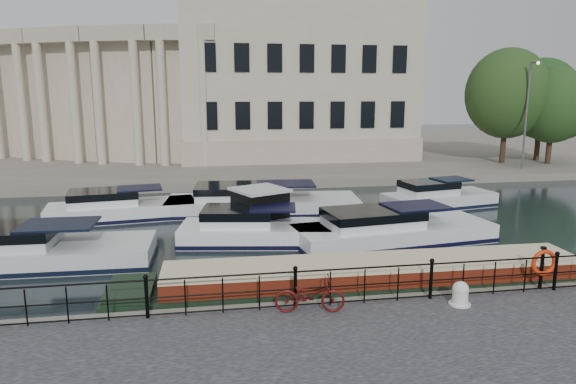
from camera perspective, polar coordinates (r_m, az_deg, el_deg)
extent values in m
plane|color=black|center=(16.94, -0.57, -11.38)|extent=(160.00, 160.00, 0.00)
cube|color=#6B665B|center=(54.86, -6.87, 4.58)|extent=(120.00, 42.00, 0.55)
cylinder|color=black|center=(14.36, -15.43, -11.32)|extent=(0.10, 0.10, 1.10)
sphere|color=black|center=(14.14, -15.55, -9.07)|extent=(0.14, 0.14, 0.14)
cylinder|color=black|center=(14.47, 0.81, -10.73)|extent=(0.10, 0.10, 1.10)
sphere|color=black|center=(14.25, 0.82, -8.49)|extent=(0.14, 0.14, 0.14)
cylinder|color=black|center=(15.63, 15.60, -9.45)|extent=(0.10, 0.10, 1.10)
sphere|color=black|center=(15.44, 15.72, -7.36)|extent=(0.14, 0.14, 0.14)
cylinder|color=black|center=(17.65, 27.58, -7.94)|extent=(0.10, 0.10, 1.10)
sphere|color=black|center=(17.48, 27.76, -6.08)|extent=(0.14, 0.14, 0.14)
cylinder|color=black|center=(14.29, 0.82, -8.87)|extent=(24.00, 0.05, 0.05)
cylinder|color=black|center=(14.47, 0.81, -10.73)|extent=(24.00, 0.04, 0.04)
cylinder|color=black|center=(14.65, 0.81, -12.43)|extent=(24.00, 0.04, 0.04)
cube|color=#ADA38C|center=(49.19, 0.43, 12.40)|extent=(20.00, 14.00, 14.00)
cube|color=#9E937F|center=(49.43, 0.42, 5.43)|extent=(20.30, 14.30, 2.00)
cube|color=#ADA38C|center=(44.49, -10.79, 10.41)|extent=(5.73, 4.06, 11.00)
cube|color=#9E937F|center=(42.78, -11.71, 16.93)|extent=(5.62, 2.73, 1.20)
cylinder|color=#ADA38C|center=(41.63, -9.39, 9.59)|extent=(0.70, 0.70, 9.80)
cylinder|color=#ADA38C|center=(42.45, -13.78, 9.45)|extent=(0.70, 0.70, 9.80)
cube|color=#ADA38C|center=(46.28, -17.00, 10.15)|extent=(5.90, 4.56, 11.00)
cube|color=#9E937F|center=(44.72, -18.57, 16.33)|extent=(5.62, 3.30, 1.20)
cylinder|color=#ADA38C|center=(43.26, -16.54, 9.34)|extent=(0.70, 0.70, 9.80)
cylinder|color=#ADA38C|center=(44.81, -20.35, 9.15)|extent=(0.70, 0.70, 9.80)
cube|color=#ADA38C|center=(49.07, -22.28, 9.84)|extent=(5.99, 4.99, 11.00)
cube|color=#9E937F|center=(47.74, -24.29, 15.58)|extent=(5.55, 3.83, 1.20)
cylinder|color=#ADA38C|center=(46.05, -22.64, 9.03)|extent=(0.70, 0.70, 9.80)
cylinder|color=#ADA38C|center=(48.19, -25.70, 8.85)|extent=(0.70, 0.70, 9.80)
cube|color=#ADA38C|center=(52.68, -26.49, 9.54)|extent=(5.99, 5.36, 11.00)
cube|color=#9E937F|center=(51.60, -28.72, 14.80)|extent=(5.40, 4.29, 1.20)
cylinder|color=#ADA38C|center=(49.78, -27.48, 8.73)|extent=(0.70, 0.70, 9.80)
cylinder|color=#59595B|center=(43.49, 24.95, 7.58)|extent=(0.16, 0.16, 8.00)
sphere|color=#FFF2CC|center=(42.80, 26.04, 12.76)|extent=(0.24, 0.24, 0.24)
imported|color=#4C0E0D|center=(14.23, 2.44, -11.34)|extent=(1.99, 0.94, 1.00)
cylinder|color=silver|center=(15.56, 18.58, -11.00)|extent=(0.44, 0.44, 0.46)
sphere|color=silver|center=(15.48, 18.63, -10.21)|extent=(0.46, 0.46, 0.46)
cylinder|color=silver|center=(15.64, 18.53, -11.70)|extent=(0.61, 0.61, 0.04)
cylinder|color=black|center=(17.52, 26.35, -7.63)|extent=(0.11, 0.11, 1.30)
cube|color=black|center=(17.34, 26.53, -5.59)|extent=(0.13, 0.13, 0.09)
torus|color=red|center=(17.40, 26.56, -7.03)|extent=(0.82, 0.13, 0.82)
cube|color=black|center=(17.03, 9.59, -11.05)|extent=(16.70, 2.50, 1.00)
cube|color=#5C1B0D|center=(16.80, 9.66, -8.99)|extent=(13.36, 2.11, 0.78)
cube|color=beige|center=(16.67, 9.71, -7.70)|extent=(13.36, 2.18, 0.11)
cube|color=#6B665B|center=(23.97, -3.11, -4.44)|extent=(3.77, 3.53, 0.25)
cube|color=black|center=(23.71, -3.14, -1.99)|extent=(2.66, 2.66, 1.80)
cube|color=silver|center=(23.52, -3.16, 0.26)|extent=(2.92, 2.92, 0.12)
cube|color=silver|center=(21.88, -26.58, -6.77)|extent=(9.02, 3.20, 1.20)
cube|color=black|center=(21.91, -26.56, -6.97)|extent=(9.12, 3.23, 0.18)
cube|color=black|center=(21.21, -24.14, -3.31)|extent=(2.73, 2.16, 0.08)
cube|color=white|center=(22.53, -3.64, -5.07)|extent=(6.77, 3.56, 1.20)
cube|color=black|center=(22.55, -3.64, -5.27)|extent=(6.84, 3.60, 0.18)
cube|color=white|center=(22.37, -5.65, -2.97)|extent=(3.20, 2.55, 0.90)
cube|color=black|center=(22.16, -1.69, -1.73)|extent=(2.19, 2.09, 0.08)
cube|color=white|center=(22.94, 11.62, -4.99)|extent=(9.00, 4.00, 1.20)
cube|color=black|center=(22.96, 11.61, -5.18)|extent=(9.09, 4.04, 0.18)
cube|color=white|center=(22.25, 9.34, -3.14)|extent=(4.19, 2.85, 0.90)
cube|color=black|center=(23.12, 14.02, -1.51)|extent=(2.85, 2.33, 0.08)
cube|color=white|center=(27.94, -17.85, -2.40)|extent=(7.65, 3.60, 1.20)
cube|color=black|center=(27.95, -17.84, -2.56)|extent=(7.73, 3.63, 0.18)
cube|color=white|center=(27.78, -19.77, -0.80)|extent=(3.58, 2.57, 0.90)
cube|color=black|center=(27.66, -16.19, 0.43)|extent=(2.44, 2.11, 0.08)
cube|color=silver|center=(28.02, -2.79, -1.82)|extent=(10.55, 4.15, 1.20)
cube|color=black|center=(28.04, -2.79, -1.98)|extent=(10.66, 4.20, 0.18)
cube|color=silver|center=(27.84, -5.35, -0.15)|extent=(4.86, 3.07, 0.90)
cube|color=black|center=(27.81, -0.27, 0.93)|extent=(3.28, 2.54, 0.08)
cube|color=silver|center=(30.46, 16.42, -1.22)|extent=(6.69, 3.51, 1.20)
cube|color=black|center=(30.48, 16.41, -1.36)|extent=(6.76, 3.55, 0.18)
cube|color=silver|center=(29.85, 15.33, 0.26)|extent=(3.18, 2.44, 0.90)
cube|color=black|center=(30.67, 17.71, 1.36)|extent=(2.18, 1.98, 0.08)
cylinder|color=black|center=(46.75, 22.79, 4.90)|extent=(0.44, 0.44, 3.09)
ellipsoid|color=#203E13|center=(46.54, 23.19, 10.03)|extent=(6.70, 6.70, 7.41)
sphere|color=#203E13|center=(46.54, 24.00, 8.88)|extent=(4.94, 4.94, 4.94)
cylinder|color=black|center=(47.77, 27.00, 4.38)|extent=(0.44, 0.44, 2.60)
ellipsoid|color=#1D3E13|center=(47.56, 27.38, 8.60)|extent=(5.64, 5.64, 6.24)
sphere|color=#1D3E13|center=(47.62, 28.17, 7.63)|extent=(4.16, 4.16, 4.16)
cylinder|color=black|center=(49.73, 25.98, 4.84)|extent=(0.44, 0.44, 2.86)
ellipsoid|color=#163D13|center=(49.53, 26.36, 9.29)|extent=(6.20, 6.20, 6.86)
sphere|color=#163D13|center=(49.57, 27.12, 8.28)|extent=(4.57, 4.57, 4.57)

